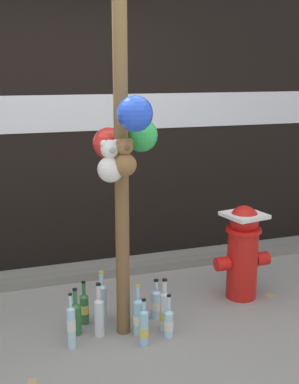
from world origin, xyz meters
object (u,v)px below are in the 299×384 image
Objects in this scene: bottle_8 at (76,317)px; bottle_1 at (169,322)px; bottle_2 at (125,306)px; bottle_6 at (164,310)px; memorial_post at (123,112)px; bottle_0 at (144,327)px; bottle_3 at (138,316)px; bottle_5 at (84,308)px; bottle_7 at (99,315)px; fire_hydrant at (243,250)px; bottle_4 at (71,326)px; bottle_10 at (156,303)px; bottle_9 at (102,301)px.

bottle_1 is at bearing -22.10° from bottle_8.
bottle_2 is 0.94× the size of bottle_6.
bottle_1 is 0.65m from bottle_8.
bottle_0 is at bearing -70.97° from memorial_post.
bottle_8 is at bearing 144.42° from bottle_0.
bottle_2 is at bearing 103.91° from bottle_3.
bottle_7 is at bearing -73.20° from bottle_5.
bottle_2 is (-1.03, -0.13, -0.26)m from fire_hydrant.
fire_hydrant reaches higher than bottle_0.
fire_hydrant is 1.97× the size of bottle_7.
memorial_post is 6.99× the size of bottle_6.
fire_hydrant is at bearing 17.81° from bottle_3.
memorial_post is at bearing 11.72° from bottle_4.
bottle_0 is 0.91× the size of bottle_2.
bottle_4 is at bearing -166.96° from fire_hydrant.
bottle_8 is at bearing -175.02° from bottle_2.
bottle_8 is (-0.61, 0.15, -0.02)m from bottle_6.
bottle_1 is at bearing -30.23° from memorial_post.
bottle_1 is (0.27, -0.15, -1.45)m from memorial_post.
bottle_8 is 0.61m from bottle_10.
bottle_4 reaches higher than bottle_0.
bottle_3 is 0.47m from bottle_4.
bottle_3 reaches higher than bottle_8.
bottle_1 is 0.53m from bottle_9.
bottle_5 is at bearing -178.61° from fire_hydrant.
bottle_2 is 0.30m from bottle_6.
memorial_post is at bearing 167.78° from bottle_6.
bottle_4 is (-0.67, 0.07, 0.05)m from bottle_1.
memorial_post is 1.43m from bottle_6.
bottle_9 is at bearing -10.09° from bottle_5.
bottle_1 is 0.22m from bottle_3.
bottle_9 is (-0.39, 0.26, 0.01)m from bottle_6.
bottle_4 is 1.00× the size of bottle_6.
bottle_1 is at bearing -42.37° from bottle_9.
bottle_10 is at bearing 89.32° from bottle_6.
bottle_5 is at bearing 138.40° from memorial_post.
bottle_8 is (-1.40, -0.16, -0.27)m from fire_hydrant.
memorial_post reaches higher than bottle_4.
bottle_7 is 0.99× the size of bottle_9.
bottle_5 is 0.14m from bottle_9.
fire_hydrant is 1.29m from bottle_7.
bottle_2 is at bearing -27.42° from bottle_9.
bottle_2 is 0.30m from bottle_5.
bottle_6 is (0.67, 0.02, -0.01)m from bottle_4.
fire_hydrant is 2.46× the size of bottle_1.
fire_hydrant reaches higher than bottle_1.
bottle_3 is at bearing -76.09° from bottle_2.
bottle_1 is 0.84× the size of bottle_3.
bottle_8 is (-0.41, 0.15, -0.01)m from bottle_3.
bottle_2 is 1.07× the size of bottle_8.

